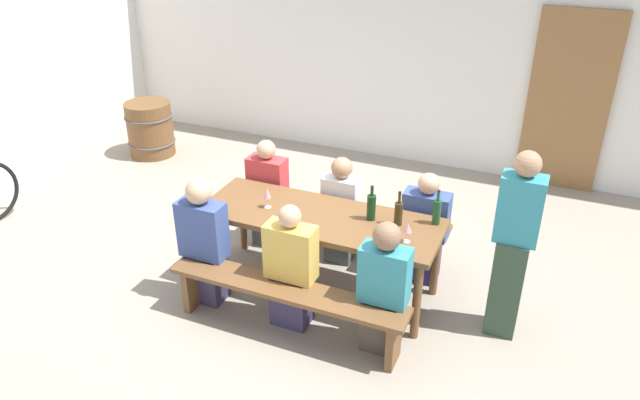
{
  "coord_description": "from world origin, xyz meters",
  "views": [
    {
      "loc": [
        1.77,
        -4.12,
        3.25
      ],
      "look_at": [
        0.0,
        0.0,
        0.9
      ],
      "focal_mm": 33.66,
      "sensor_mm": 36.0,
      "label": 1
    }
  ],
  "objects_px": {
    "seated_guest_near_1": "(291,270)",
    "wine_bottle_2": "(371,207)",
    "tasting_table": "(320,224)",
    "seated_guest_far_0": "(268,196)",
    "seated_guest_near_0": "(204,244)",
    "seated_guest_far_1": "(341,212)",
    "standing_host": "(513,249)",
    "bench_near": "(286,297)",
    "wine_glass_0": "(408,228)",
    "wine_glass_1": "(287,209)",
    "wooden_door": "(568,103)",
    "wine_barrel": "(150,129)",
    "wine_bottle_1": "(399,213)",
    "seated_guest_near_2": "(384,290)",
    "wine_glass_2": "(267,193)",
    "wine_bottle_0": "(437,211)",
    "bench_far": "(347,220)",
    "seated_guest_far_2": "(425,231)"
  },
  "relations": [
    {
      "from": "seated_guest_near_1",
      "to": "wine_bottle_2",
      "type": "bearing_deg",
      "value": -34.87
    },
    {
      "from": "tasting_table",
      "to": "seated_guest_near_1",
      "type": "distance_m",
      "value": 0.55
    },
    {
      "from": "wine_bottle_2",
      "to": "seated_guest_far_0",
      "type": "bearing_deg",
      "value": 160.93
    },
    {
      "from": "seated_guest_near_0",
      "to": "seated_guest_far_1",
      "type": "relative_size",
      "value": 1.09
    },
    {
      "from": "standing_host",
      "to": "seated_guest_far_1",
      "type": "bearing_deg",
      "value": -16.34
    },
    {
      "from": "bench_near",
      "to": "wine_glass_0",
      "type": "height_order",
      "value": "wine_glass_0"
    },
    {
      "from": "wine_glass_1",
      "to": "seated_guest_far_1",
      "type": "relative_size",
      "value": 0.15
    },
    {
      "from": "wooden_door",
      "to": "wine_barrel",
      "type": "height_order",
      "value": "wooden_door"
    },
    {
      "from": "wine_bottle_1",
      "to": "seated_guest_near_1",
      "type": "distance_m",
      "value": 1.0
    },
    {
      "from": "seated_guest_near_2",
      "to": "tasting_table",
      "type": "bearing_deg",
      "value": 54.94
    },
    {
      "from": "wine_glass_2",
      "to": "wine_barrel",
      "type": "bearing_deg",
      "value": 145.1
    },
    {
      "from": "tasting_table",
      "to": "wine_barrel",
      "type": "xyz_separation_m",
      "value": [
        -3.32,
        1.93,
        -0.31
      ]
    },
    {
      "from": "seated_guest_near_2",
      "to": "wine_bottle_2",
      "type": "bearing_deg",
      "value": 27.47
    },
    {
      "from": "seated_guest_far_0",
      "to": "wine_bottle_0",
      "type": "bearing_deg",
      "value": 81.01
    },
    {
      "from": "seated_guest_far_0",
      "to": "bench_far",
      "type": "bearing_deg",
      "value": 100.78
    },
    {
      "from": "tasting_table",
      "to": "wine_glass_2",
      "type": "xyz_separation_m",
      "value": [
        -0.48,
        -0.05,
        0.22
      ]
    },
    {
      "from": "bench_far",
      "to": "seated_guest_near_2",
      "type": "relative_size",
      "value": 1.77
    },
    {
      "from": "seated_guest_near_0",
      "to": "wooden_door",
      "type": "bearing_deg",
      "value": -36.05
    },
    {
      "from": "wine_bottle_0",
      "to": "seated_guest_far_0",
      "type": "relative_size",
      "value": 0.28
    },
    {
      "from": "bench_far",
      "to": "seated_guest_near_2",
      "type": "xyz_separation_m",
      "value": [
        0.75,
        -1.21,
        0.18
      ]
    },
    {
      "from": "wooden_door",
      "to": "seated_guest_near_1",
      "type": "bearing_deg",
      "value": -116.57
    },
    {
      "from": "seated_guest_near_1",
      "to": "standing_host",
      "type": "bearing_deg",
      "value": -70.04
    },
    {
      "from": "seated_guest_far_2",
      "to": "wine_bottle_1",
      "type": "bearing_deg",
      "value": -19.08
    },
    {
      "from": "wine_bottle_1",
      "to": "seated_guest_far_2",
      "type": "bearing_deg",
      "value": 70.92
    },
    {
      "from": "wine_bottle_2",
      "to": "seated_guest_near_1",
      "type": "distance_m",
      "value": 0.86
    },
    {
      "from": "wine_barrel",
      "to": "seated_guest_far_1",
      "type": "bearing_deg",
      "value": -23.0
    },
    {
      "from": "bench_far",
      "to": "wine_barrel",
      "type": "relative_size",
      "value": 2.75
    },
    {
      "from": "wooden_door",
      "to": "standing_host",
      "type": "distance_m",
      "value": 3.03
    },
    {
      "from": "tasting_table",
      "to": "bench_near",
      "type": "relative_size",
      "value": 1.05
    },
    {
      "from": "seated_guest_near_2",
      "to": "wine_barrel",
      "type": "height_order",
      "value": "seated_guest_near_2"
    },
    {
      "from": "seated_guest_far_1",
      "to": "wooden_door",
      "type": "bearing_deg",
      "value": 144.92
    },
    {
      "from": "wine_glass_0",
      "to": "bench_far",
      "type": "bearing_deg",
      "value": 134.96
    },
    {
      "from": "tasting_table",
      "to": "wine_glass_0",
      "type": "height_order",
      "value": "wine_glass_0"
    },
    {
      "from": "wine_glass_2",
      "to": "seated_guest_far_1",
      "type": "distance_m",
      "value": 0.83
    },
    {
      "from": "wooden_door",
      "to": "seated_guest_near_2",
      "type": "relative_size",
      "value": 1.87
    },
    {
      "from": "wooden_door",
      "to": "seated_guest_far_0",
      "type": "xyz_separation_m",
      "value": [
        -2.56,
        -2.54,
        -0.52
      ]
    },
    {
      "from": "seated_guest_near_1",
      "to": "seated_guest_far_1",
      "type": "relative_size",
      "value": 1.02
    },
    {
      "from": "wine_glass_0",
      "to": "seated_guest_far_1",
      "type": "distance_m",
      "value": 1.1
    },
    {
      "from": "wine_bottle_0",
      "to": "seated_guest_far_1",
      "type": "xyz_separation_m",
      "value": [
        -0.95,
        0.27,
        -0.35
      ]
    },
    {
      "from": "seated_guest_far_1",
      "to": "standing_host",
      "type": "relative_size",
      "value": 0.68
    },
    {
      "from": "wine_bottle_0",
      "to": "standing_host",
      "type": "relative_size",
      "value": 0.2
    },
    {
      "from": "bench_far",
      "to": "wine_glass_1",
      "type": "bearing_deg",
      "value": -103.44
    },
    {
      "from": "wine_bottle_2",
      "to": "seated_guest_near_1",
      "type": "xyz_separation_m",
      "value": [
        -0.45,
        -0.64,
        -0.36
      ]
    },
    {
      "from": "wine_bottle_2",
      "to": "seated_guest_near_0",
      "type": "distance_m",
      "value": 1.45
    },
    {
      "from": "seated_guest_near_0",
      "to": "standing_host",
      "type": "distance_m",
      "value": 2.52
    },
    {
      "from": "bench_far",
      "to": "wine_bottle_2",
      "type": "xyz_separation_m",
      "value": [
        0.42,
        -0.57,
        0.51
      ]
    },
    {
      "from": "bench_near",
      "to": "wooden_door",
      "type": "bearing_deg",
      "value": 64.67
    },
    {
      "from": "seated_guest_near_0",
      "to": "seated_guest_near_2",
      "type": "height_order",
      "value": "seated_guest_near_0"
    },
    {
      "from": "bench_near",
      "to": "seated_guest_near_2",
      "type": "height_order",
      "value": "seated_guest_near_2"
    },
    {
      "from": "seated_guest_far_0",
      "to": "standing_host",
      "type": "height_order",
      "value": "standing_host"
    }
  ]
}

